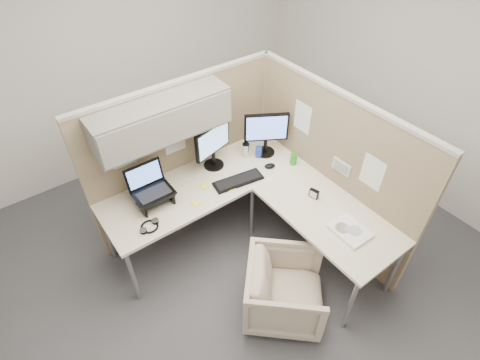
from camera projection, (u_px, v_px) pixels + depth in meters
ground at (247, 260)px, 3.78m from camera, size 4.50×4.50×0.00m
partition_back at (175, 140)px, 3.44m from camera, size 2.00×0.36×1.63m
partition_right at (327, 167)px, 3.59m from camera, size 0.07×2.03×1.63m
desk at (250, 199)px, 3.45m from camera, size 2.00×1.98×0.73m
office_chair at (285, 288)px, 3.16m from camera, size 0.87×0.88×0.66m
monitor_left at (213, 143)px, 3.56m from camera, size 0.43×0.20×0.47m
monitor_right at (266, 131)px, 3.71m from camera, size 0.40×0.26×0.47m
laptop_station at (152, 191)px, 3.27m from camera, size 0.34×0.29×0.36m
keyboard at (238, 181)px, 3.55m from camera, size 0.50×0.23×0.02m
mouse at (270, 166)px, 3.71m from camera, size 0.13×0.10×0.04m
travel_mug at (246, 150)px, 3.80m from camera, size 0.07×0.07×0.15m
soda_can_green at (294, 159)px, 3.72m from camera, size 0.07×0.07×0.12m
soda_can_silver at (259, 152)px, 3.81m from camera, size 0.07×0.07×0.12m
sticky_note_a at (196, 203)px, 3.34m from camera, size 0.08×0.08×0.01m
sticky_note_d at (205, 186)px, 3.51m from camera, size 0.09×0.09×0.01m
sticky_note_b at (231, 188)px, 3.49m from camera, size 0.08×0.08×0.01m
headphones at (150, 226)px, 3.13m from camera, size 0.19×0.19×0.03m
paper_stack at (350, 231)px, 3.09m from camera, size 0.25×0.32×0.03m
desk_clock at (314, 194)px, 3.38m from camera, size 0.06×0.09×0.09m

